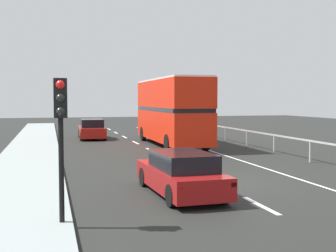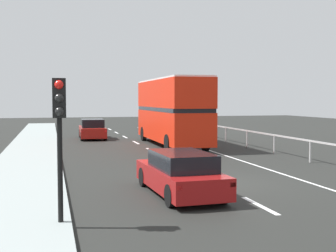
% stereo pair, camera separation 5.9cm
% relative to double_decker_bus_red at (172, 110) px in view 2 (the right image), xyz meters
% --- Properties ---
extents(ground_plane, '(73.71, 120.00, 0.10)m').
position_rel_double_decker_bus_red_xyz_m(ground_plane, '(-1.89, -12.98, -2.34)').
color(ground_plane, black).
extents(near_sidewalk_kerb, '(2.99, 80.00, 0.14)m').
position_rel_double_decker_bus_red_xyz_m(near_sidewalk_kerb, '(-8.58, -12.98, -2.22)').
color(near_sidewalk_kerb, gray).
rests_on(near_sidewalk_kerb, ground).
extents(lane_paint_markings, '(3.41, 46.00, 0.01)m').
position_rel_double_decker_bus_red_xyz_m(lane_paint_markings, '(0.12, -4.25, -2.28)').
color(lane_paint_markings, silver).
rests_on(lane_paint_markings, ground).
extents(bridge_side_railing, '(0.10, 42.00, 1.06)m').
position_rel_double_decker_bus_red_xyz_m(bridge_side_railing, '(4.26, -3.98, -1.43)').
color(bridge_side_railing, '#B0AEAD').
rests_on(bridge_side_railing, ground).
extents(double_decker_bus_red, '(2.54, 10.11, 4.27)m').
position_rel_double_decker_bus_red_xyz_m(double_decker_bus_red, '(0.00, 0.00, 0.00)').
color(double_decker_bus_red, red).
rests_on(double_decker_bus_red, ground).
extents(hatchback_car_near, '(1.92, 4.59, 1.35)m').
position_rel_double_decker_bus_red_xyz_m(hatchback_car_near, '(-3.63, -14.49, -1.64)').
color(hatchback_car_near, maroon).
rests_on(hatchback_car_near, ground).
extents(traffic_signal_pole, '(0.30, 0.42, 3.31)m').
position_rel_double_decker_bus_red_xyz_m(traffic_signal_pole, '(-7.32, -17.31, 0.34)').
color(traffic_signal_pole, black).
rests_on(traffic_signal_pole, near_sidewalk_kerb).
extents(sedan_car_ahead, '(1.95, 4.53, 1.49)m').
position_rel_double_decker_bus_red_xyz_m(sedan_car_ahead, '(-4.53, 6.08, -1.58)').
color(sedan_car_ahead, maroon).
rests_on(sedan_car_ahead, ground).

